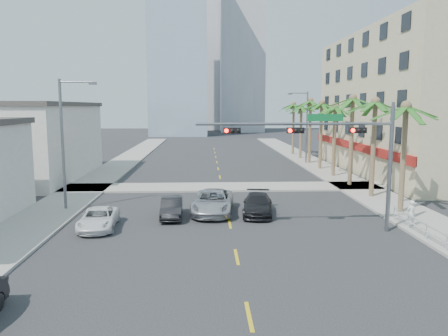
# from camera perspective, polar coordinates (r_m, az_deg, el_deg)

# --- Properties ---
(ground) EXTENTS (260.00, 260.00, 0.00)m
(ground) POSITION_cam_1_polar(r_m,az_deg,el_deg) (17.67, 2.63, -15.87)
(ground) COLOR #262628
(ground) RESTS_ON ground
(sidewalk_right) EXTENTS (4.00, 120.00, 0.15)m
(sidewalk_right) POSITION_cam_1_polar(r_m,az_deg,el_deg) (39.16, 17.73, -2.78)
(sidewalk_right) COLOR gray
(sidewalk_right) RESTS_ON ground
(sidewalk_left) EXTENTS (4.00, 120.00, 0.15)m
(sidewalk_left) POSITION_cam_1_polar(r_m,az_deg,el_deg) (38.25, -18.41, -3.06)
(sidewalk_left) COLOR gray
(sidewalk_left) RESTS_ON ground
(sidewalk_cross) EXTENTS (80.00, 4.00, 0.15)m
(sidewalk_cross) POSITION_cam_1_polar(r_m,az_deg,el_deg) (38.77, -0.24, -2.50)
(sidewalk_cross) COLOR gray
(sidewalk_cross) RESTS_ON ground
(building_right) EXTENTS (15.25, 28.00, 15.00)m
(building_right) POSITION_cam_1_polar(r_m,az_deg,el_deg) (51.72, 24.76, 7.67)
(building_right) COLOR tan
(building_right) RESTS_ON ground
(building_left_far) EXTENTS (11.00, 18.00, 7.20)m
(building_left_far) POSITION_cam_1_polar(r_m,az_deg,el_deg) (47.76, -24.66, 3.03)
(building_left_far) COLOR beige
(building_left_far) RESTS_ON ground
(tower_far_left) EXTENTS (14.00, 14.00, 48.00)m
(tower_far_left) POSITION_cam_1_polar(r_m,az_deg,el_deg) (112.55, -6.00, 16.59)
(tower_far_left) COLOR #99B2C6
(tower_far_left) RESTS_ON ground
(tower_far_right) EXTENTS (12.00, 12.00, 60.00)m
(tower_far_right) POSITION_cam_1_polar(r_m,az_deg,el_deg) (128.57, 2.38, 18.25)
(tower_far_right) COLOR #ADADB2
(tower_far_right) RESTS_ON ground
(tower_far_center) EXTENTS (16.00, 16.00, 42.00)m
(tower_far_center) POSITION_cam_1_polar(r_m,az_deg,el_deg) (141.77, -3.15, 13.62)
(tower_far_center) COLOR #ADADB2
(tower_far_center) RESTS_ON ground
(traffic_signal_mast) EXTENTS (11.12, 0.54, 7.20)m
(traffic_signal_mast) POSITION_cam_1_polar(r_m,az_deg,el_deg) (25.20, 14.31, 3.01)
(traffic_signal_mast) COLOR slate
(traffic_signal_mast) RESTS_ON ground
(palm_tree_0) EXTENTS (4.80, 4.80, 7.80)m
(palm_tree_0) POSITION_cam_1_polar(r_m,az_deg,el_deg) (30.98, 22.69, 7.28)
(palm_tree_0) COLOR brown
(palm_tree_0) RESTS_ON ground
(palm_tree_1) EXTENTS (4.80, 4.80, 8.16)m
(palm_tree_1) POSITION_cam_1_polar(r_m,az_deg,el_deg) (35.76, 19.18, 8.03)
(palm_tree_1) COLOR brown
(palm_tree_1) RESTS_ON ground
(palm_tree_2) EXTENTS (4.80, 4.80, 8.52)m
(palm_tree_2) POSITION_cam_1_polar(r_m,az_deg,el_deg) (40.65, 16.49, 8.58)
(palm_tree_2) COLOR brown
(palm_tree_2) RESTS_ON ground
(palm_tree_3) EXTENTS (4.80, 4.80, 7.80)m
(palm_tree_3) POSITION_cam_1_polar(r_m,az_deg,el_deg) (45.60, 14.33, 7.69)
(palm_tree_3) COLOR brown
(palm_tree_3) RESTS_ON ground
(palm_tree_4) EXTENTS (4.80, 4.80, 8.16)m
(palm_tree_4) POSITION_cam_1_polar(r_m,az_deg,el_deg) (50.60, 12.64, 8.15)
(palm_tree_4) COLOR brown
(palm_tree_4) RESTS_ON ground
(palm_tree_5) EXTENTS (4.80, 4.80, 8.52)m
(palm_tree_5) POSITION_cam_1_polar(r_m,az_deg,el_deg) (55.65, 11.26, 8.51)
(palm_tree_5) COLOR brown
(palm_tree_5) RESTS_ON ground
(palm_tree_6) EXTENTS (4.80, 4.80, 7.80)m
(palm_tree_6) POSITION_cam_1_polar(r_m,az_deg,el_deg) (60.71, 10.07, 7.83)
(palm_tree_6) COLOR brown
(palm_tree_6) RESTS_ON ground
(palm_tree_7) EXTENTS (4.80, 4.80, 8.16)m
(palm_tree_7) POSITION_cam_1_polar(r_m,az_deg,el_deg) (65.80, 9.10, 8.16)
(palm_tree_7) COLOR brown
(palm_tree_7) RESTS_ON ground
(streetlight_left) EXTENTS (2.55, 0.25, 9.00)m
(streetlight_left) POSITION_cam_1_polar(r_m,az_deg,el_deg) (31.63, -20.02, 3.74)
(streetlight_left) COLOR slate
(streetlight_left) RESTS_ON ground
(streetlight_right) EXTENTS (2.55, 0.25, 9.00)m
(streetlight_right) POSITION_cam_1_polar(r_m,az_deg,el_deg) (55.54, 10.57, 5.72)
(streetlight_right) COLOR slate
(streetlight_right) RESTS_ON ground
(guardrail) EXTENTS (0.08, 8.08, 1.00)m
(guardrail) POSITION_cam_1_polar(r_m,az_deg,el_deg) (25.85, 24.94, -7.26)
(guardrail) COLOR silver
(guardrail) RESTS_ON ground
(car_parked_far) EXTENTS (2.30, 4.48, 1.21)m
(car_parked_far) POSITION_cam_1_polar(r_m,az_deg,el_deg) (26.90, -16.09, -6.39)
(car_parked_far) COLOR white
(car_parked_far) RESTS_ON ground
(car_lane_left) EXTENTS (1.48, 3.90, 1.27)m
(car_lane_left) POSITION_cam_1_polar(r_m,az_deg,el_deg) (28.58, -6.86, -5.22)
(car_lane_left) COLOR black
(car_lane_left) RESTS_ON ground
(car_lane_center) EXTENTS (3.13, 5.86, 1.57)m
(car_lane_center) POSITION_cam_1_polar(r_m,az_deg,el_deg) (29.49, -1.47, -4.46)
(car_lane_center) COLOR silver
(car_lane_center) RESTS_ON ground
(car_lane_right) EXTENTS (2.48, 4.89, 1.36)m
(car_lane_right) POSITION_cam_1_polar(r_m,az_deg,el_deg) (29.30, 4.42, -4.76)
(car_lane_right) COLOR black
(car_lane_right) RESTS_ON ground
(pedestrian) EXTENTS (0.65, 0.52, 1.57)m
(pedestrian) POSITION_cam_1_polar(r_m,az_deg,el_deg) (28.01, 23.24, -5.47)
(pedestrian) COLOR white
(pedestrian) RESTS_ON sidewalk_right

